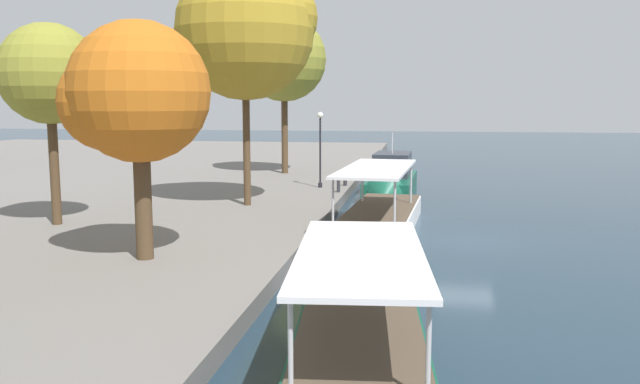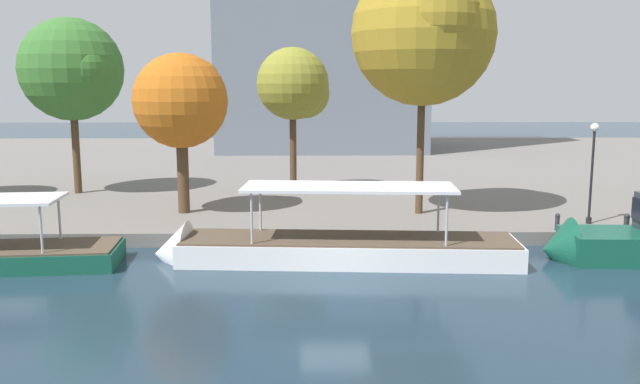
{
  "view_description": "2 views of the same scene",
  "coord_description": "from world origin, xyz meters",
  "views": [
    {
      "loc": [
        -28.98,
        2.05,
        6.16
      ],
      "look_at": [
        -2.5,
        6.15,
        2.46
      ],
      "focal_mm": 36.73,
      "sensor_mm": 36.0,
      "label": 1
    },
    {
      "loc": [
        -0.95,
        -22.55,
        7.27
      ],
      "look_at": [
        -0.46,
        4.76,
        2.84
      ],
      "focal_mm": 36.87,
      "sensor_mm": 36.0,
      "label": 2
    }
  ],
  "objects": [
    {
      "name": "tree_3",
      "position": [
        21.06,
        12.86,
        9.71
      ],
      "size": [
        6.47,
        6.62,
        12.05
      ],
      "color": "#4C3823",
      "rests_on": "dock_promenade"
    },
    {
      "name": "ground_plane",
      "position": [
        0.0,
        0.0,
        0.0
      ],
      "size": [
        220.0,
        220.0,
        0.0
      ],
      "primitive_type": "plane",
      "color": "#1E3342"
    },
    {
      "name": "tree_1",
      "position": [
        5.03,
        11.32,
        9.97
      ],
      "size": [
        7.28,
        7.77,
        12.87
      ],
      "color": "#4C3823",
      "rests_on": "dock_promenade"
    },
    {
      "name": "tree_5",
      "position": [
        -1.61,
        18.61,
        7.22
      ],
      "size": [
        4.52,
        4.59,
        8.98
      ],
      "color": "#4C3823",
      "rests_on": "dock_promenade"
    },
    {
      "name": "tree_0",
      "position": [
        -7.49,
        11.96,
        6.47
      ],
      "size": [
        4.89,
        5.21,
        8.3
      ],
      "color": "#4C3823",
      "rests_on": "dock_promenade"
    },
    {
      "name": "mooring_bollard_0",
      "position": [
        13.8,
        6.99,
        1.07
      ],
      "size": [
        0.27,
        0.27,
        0.79
      ],
      "color": "#2D2D33",
      "rests_on": "dock_promenade"
    },
    {
      "name": "tour_boat_0",
      "position": [
        -15.73,
        3.25,
        0.29
      ],
      "size": [
        13.12,
        4.09,
        4.07
      ],
      "rotation": [
        0.0,
        0.0,
        3.23
      ],
      "color": "#14513D",
      "rests_on": "ground_plane"
    },
    {
      "name": "tour_boat_1",
      "position": [
        -0.33,
        4.1,
        0.38
      ],
      "size": [
        15.35,
        4.06,
        4.38
      ],
      "rotation": [
        0.0,
        0.0,
        3.07
      ],
      "color": "white",
      "rests_on": "ground_plane"
    },
    {
      "name": "lamp_post",
      "position": [
        12.68,
        8.49,
        3.65
      ],
      "size": [
        0.4,
        0.4,
        4.87
      ],
      "color": "black",
      "rests_on": "dock_promenade"
    },
    {
      "name": "mooring_bollard_1",
      "position": [
        10.58,
        7.03,
        1.07
      ],
      "size": [
        0.23,
        0.23,
        0.8
      ],
      "color": "#2D2D33",
      "rests_on": "dock_promenade"
    },
    {
      "name": "motor_yacht_2",
      "position": [
        13.88,
        3.99,
        0.83
      ],
      "size": [
        10.14,
        3.3,
        5.07
      ],
      "rotation": [
        0.0,
        0.0,
        3.09
      ],
      "color": "#14513D",
      "rests_on": "ground_plane"
    }
  ]
}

